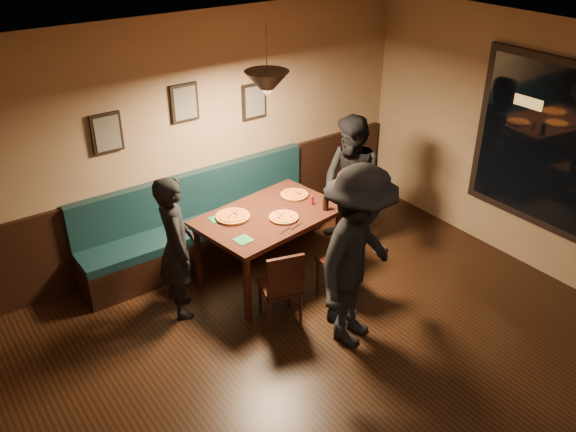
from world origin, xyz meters
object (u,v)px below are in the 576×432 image
Objects in this scene: chair_near_right at (339,259)px; diner_front at (358,258)px; chair_near_left at (280,285)px; diner_left at (176,247)px; booth_bench at (205,220)px; soda_glass at (326,204)px; dining_table at (270,246)px; diner_right at (352,185)px; tabasco_bottle at (312,199)px.

chair_near_right is 0.46× the size of diner_front.
chair_near_left is 0.56× the size of diner_left.
booth_bench is 1.63× the size of diner_front.
diner_front reaches higher than soda_glass.
diner_left reaches higher than dining_table.
diner_right is at bearing 24.25° from soda_glass.
chair_near_right is 0.62m from soda_glass.
diner_left is 2.27m from diner_right.
dining_table is 0.99× the size of diner_left.
chair_near_right is at bearing -106.58° from soda_glass.
tabasco_bottle reaches higher than chair_near_left.
chair_near_right is at bearing 18.22° from chair_near_left.
dining_table is 1.78× the size of chair_near_left.
dining_table is at bearing -92.56° from diner_right.
chair_near_right is (0.82, -1.46, -0.08)m from booth_bench.
chair_near_right reaches higher than dining_table.
booth_bench is 1.95× the size of diner_left.
booth_bench reaches higher than soda_glass.
chair_near_right is 1.07m from diner_right.
chair_near_left reaches higher than chair_near_right.
chair_near_left is 0.47× the size of diner_front.
chair_near_right is 0.51× the size of diner_right.
diner_left is at bearing 169.36° from dining_table.
diner_front is 12.26× the size of soda_glass.
chair_near_left is 0.91m from diner_front.
diner_left is at bearing 151.59° from chair_near_left.
chair_near_right is at bearing -50.60° from diner_right.
booth_bench is 1.49m from chair_near_left.
diner_right is 12.97× the size of tabasco_bottle.
diner_left is 0.84× the size of diner_front.
chair_near_right is 0.73m from tabasco_bottle.
booth_bench is 1.78m from diner_right.
chair_near_left is at bearing -174.13° from chair_near_right.
booth_bench reaches higher than chair_near_right.
tabasco_bottle is (0.43, 1.24, -0.04)m from diner_front.
chair_near_right is (0.79, 0.03, -0.01)m from chair_near_left.
soda_glass is (0.56, -0.28, 0.48)m from dining_table.
chair_near_right is 0.55× the size of diner_left.
diner_left is 0.93× the size of diner_right.
booth_bench is 3.56× the size of chair_near_right.
diner_front reaches higher than dining_table.
diner_left is 1.62m from tabasco_bottle.
chair_near_right is 1.72m from diner_left.
dining_table is (0.38, -0.80, -0.09)m from booth_bench.
diner_front is (0.46, -2.13, 0.42)m from booth_bench.
diner_front is at bearing -123.03° from diner_left.
chair_near_left is at bearing -68.18° from diner_right.
diner_right reaches higher than dining_table.
diner_left is (-0.75, 0.73, 0.34)m from chair_near_left.
diner_right reaches higher than diner_left.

